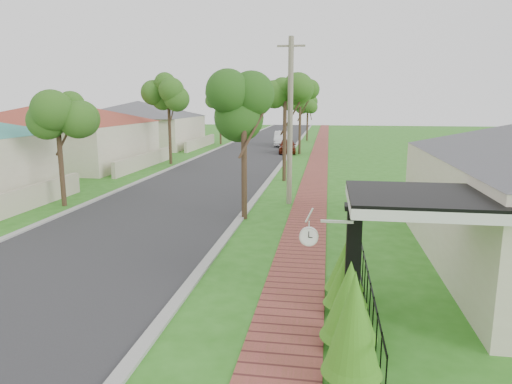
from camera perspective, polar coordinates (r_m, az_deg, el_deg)
The scene contains 16 objects.
ground at distance 11.80m, azimuth -11.69°, elevation -11.65°, with size 160.00×160.00×0.00m, color #2D701A.
road at distance 31.26m, azimuth -4.01°, elevation 2.88°, with size 7.00×120.00×0.02m, color #28282B.
kerb_right at distance 30.66m, azimuth 2.67°, elevation 2.73°, with size 0.30×120.00×0.10m, color #9E9E99.
kerb_left at distance 32.27m, azimuth -10.34°, elevation 2.99°, with size 0.30×120.00×0.10m, color #9E9E99.
sidewalk at distance 30.48m, azimuth 7.53°, elevation 2.59°, with size 1.50×120.00×0.03m, color #96403C.
porch_post at distance 9.77m, azimuth 11.97°, elevation -9.51°, with size 0.48×0.48×2.52m.
picket_fence at distance 10.94m, azimuth 13.44°, elevation -10.58°, with size 0.03×8.02×1.00m.
street_trees at distance 37.61m, azimuth -1.54°, elevation 11.25°, with size 10.70×37.65×5.89m.
hedge_row at distance 9.22m, azimuth 11.47°, elevation -12.91°, with size 0.93×4.43×2.07m.
far_house_red at distance 35.66m, azimuth -23.30°, elevation 6.81°, with size 15.56×15.56×4.60m.
far_house_grey at distance 48.08m, azimuth -14.38°, elevation 8.29°, with size 15.56×15.56×4.60m.
parked_car_red at distance 40.81m, azimuth 3.94°, elevation 5.74°, with size 1.49×3.71×1.26m, color #581B0D.
parked_car_white at distance 47.42m, azimuth 3.32°, elevation 6.66°, with size 1.59×4.55×1.50m, color white.
near_tree at distance 17.43m, azimuth -1.53°, elevation 10.46°, with size 2.10×2.10×5.40m.
utility_pole at distance 20.22m, azimuth 4.28°, elevation 8.80°, with size 1.20×0.24×7.26m.
station_clock at distance 9.12m, azimuth 6.92°, elevation -5.37°, with size 1.04×0.13×0.54m.
Camera 1 is at (3.97, -10.13, 4.55)m, focal length 32.00 mm.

